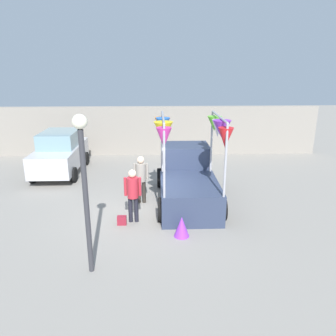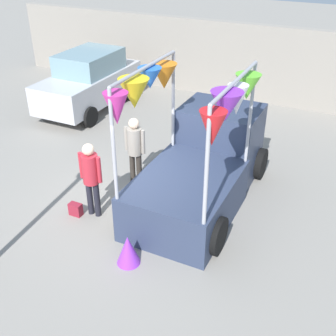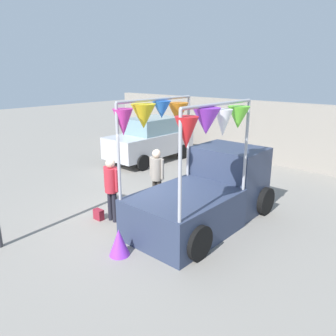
# 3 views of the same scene
# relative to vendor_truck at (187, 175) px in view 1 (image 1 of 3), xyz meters

# --- Properties ---
(ground_plane) EXTENTS (60.00, 60.00, 0.00)m
(ground_plane) POSITION_rel_vendor_truck_xyz_m (-1.39, -1.07, -0.93)
(ground_plane) COLOR gray
(vendor_truck) EXTENTS (2.50, 4.06, 3.19)m
(vendor_truck) POSITION_rel_vendor_truck_xyz_m (0.00, 0.00, 0.00)
(vendor_truck) COLOR #2D3851
(vendor_truck) RESTS_ON ground
(parked_car) EXTENTS (1.88, 4.00, 1.88)m
(parked_car) POSITION_rel_vendor_truck_xyz_m (-5.38, 3.32, 0.01)
(parked_car) COLOR #B7B7BC
(parked_car) RESTS_ON ground
(person_customer) EXTENTS (0.53, 0.34, 1.70)m
(person_customer) POSITION_rel_vendor_truck_xyz_m (-1.81, -1.70, 0.10)
(person_customer) COLOR black
(person_customer) RESTS_ON ground
(person_vendor) EXTENTS (0.53, 0.34, 1.70)m
(person_vendor) POSITION_rel_vendor_truck_xyz_m (-1.62, -0.21, 0.10)
(person_vendor) COLOR #2D2823
(person_vendor) RESTS_ON ground
(handbag) EXTENTS (0.28, 0.16, 0.28)m
(handbag) POSITION_rel_vendor_truck_xyz_m (-2.16, -1.90, -0.79)
(handbag) COLOR maroon
(handbag) RESTS_ON ground
(street_lamp) EXTENTS (0.32, 0.32, 3.72)m
(street_lamp) POSITION_rel_vendor_truck_xyz_m (-2.65, -4.24, 1.51)
(street_lamp) COLOR #333338
(street_lamp) RESTS_ON ground
(brick_boundary_wall) EXTENTS (18.00, 0.36, 2.60)m
(brick_boundary_wall) POSITION_rel_vendor_truck_xyz_m (-1.39, 6.45, 0.37)
(brick_boundary_wall) COLOR gray
(brick_boundary_wall) RESTS_ON ground
(folded_kite_bundle_violet) EXTENTS (0.50, 0.50, 0.60)m
(folded_kite_bundle_violet) POSITION_rel_vendor_truck_xyz_m (-0.39, -2.68, -0.63)
(folded_kite_bundle_violet) COLOR purple
(folded_kite_bundle_violet) RESTS_ON ground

